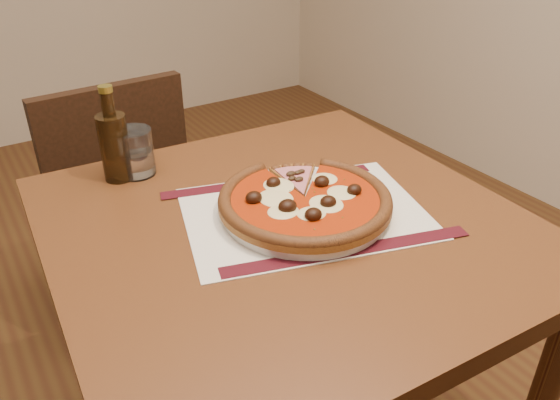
# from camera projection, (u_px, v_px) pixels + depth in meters

# --- Properties ---
(table) EXTENTS (0.84, 0.84, 0.75)m
(table) POSITION_uv_depth(u_px,v_px,m) (286.00, 265.00, 1.02)
(table) COLOR brown
(table) RESTS_ON ground
(chair_far) EXTENTS (0.41, 0.41, 0.83)m
(chair_far) POSITION_uv_depth(u_px,v_px,m) (113.00, 194.00, 1.61)
(chair_far) COLOR black
(chair_far) RESTS_ON ground
(placemat) EXTENTS (0.49, 0.41, 0.00)m
(placemat) POSITION_uv_depth(u_px,v_px,m) (305.00, 213.00, 0.99)
(placemat) COLOR white
(placemat) RESTS_ON table
(plate) EXTENTS (0.30, 0.30, 0.02)m
(plate) POSITION_uv_depth(u_px,v_px,m) (305.00, 208.00, 0.98)
(plate) COLOR white
(plate) RESTS_ON placemat
(pizza) EXTENTS (0.31, 0.31, 0.04)m
(pizza) POSITION_uv_depth(u_px,v_px,m) (305.00, 199.00, 0.97)
(pizza) COLOR #9F6E26
(pizza) RESTS_ON plate
(ham_slice) EXTENTS (0.09, 0.13, 0.02)m
(ham_slice) POSITION_uv_depth(u_px,v_px,m) (304.00, 177.00, 1.05)
(ham_slice) COLOR #9F6E26
(ham_slice) RESTS_ON plate
(water_glass) EXTENTS (0.10, 0.10, 0.10)m
(water_glass) POSITION_uv_depth(u_px,v_px,m) (134.00, 152.00, 1.10)
(water_glass) COLOR white
(water_glass) RESTS_ON table
(bottle) EXTENTS (0.06, 0.06, 0.19)m
(bottle) POSITION_uv_depth(u_px,v_px,m) (114.00, 144.00, 1.07)
(bottle) COLOR #35210D
(bottle) RESTS_ON table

